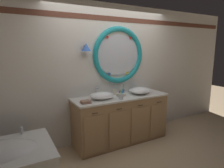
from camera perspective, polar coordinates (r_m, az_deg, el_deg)
ground_plane at (r=3.74m, az=4.01°, el=-17.99°), size 14.00×14.00×0.00m
back_wall_assembly at (r=3.82m, az=-0.34°, el=3.82°), size 6.40×0.26×2.60m
vanity_counter at (r=3.77m, az=2.64°, el=-10.16°), size 1.84×0.62×0.90m
sink_basin_left at (r=3.41m, az=-3.00°, el=-3.43°), size 0.43×0.43×0.13m
sink_basin_right at (r=3.83m, az=8.19°, el=-1.90°), size 0.41×0.41×0.14m
faucet_set_left at (r=3.61m, az=-4.63°, el=-2.53°), size 0.22×0.15×0.18m
faucet_set_right at (r=4.02m, az=6.19°, el=-1.24°), size 0.22×0.15×0.18m
toothbrush_holder_left at (r=3.40m, az=2.64°, el=-3.55°), size 0.09×0.09×0.22m
toothbrush_holder_right at (r=3.79m, az=3.10°, el=-2.17°), size 0.09×0.09×0.22m
soap_dispenser at (r=3.76m, az=0.83°, el=-2.07°), size 0.07×0.07×0.15m
folded_hand_towel at (r=3.20m, az=-7.77°, el=-5.26°), size 0.16×0.14×0.04m
toiletry_basket at (r=3.62m, az=2.69°, el=-3.15°), size 0.15×0.11×0.11m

